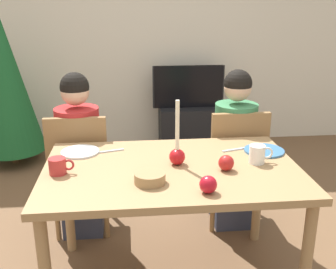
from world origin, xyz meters
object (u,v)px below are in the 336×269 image
(person_right_child, at_px, (234,152))
(apple_by_left_plate, at_px, (208,184))
(chair_right, at_px, (235,161))
(christmas_tree, at_px, (6,82))
(person_left_child, at_px, (80,158))
(candle_centerpiece, at_px, (177,152))
(tv_stand, at_px, (188,127))
(plate_right, at_px, (264,151))
(mug_right, at_px, (258,154))
(mug_left, at_px, (58,166))
(tv, at_px, (188,87))
(chair_left, at_px, (80,167))
(apple_near_candle, at_px, (226,163))
(plate_left, at_px, (80,152))
(dining_table, at_px, (172,181))
(bowl_walnuts, at_px, (150,178))

(person_right_child, height_order, apple_by_left_plate, person_right_child)
(chair_right, xyz_separation_m, person_right_child, (0.00, 0.03, 0.06))
(chair_right, xyz_separation_m, christmas_tree, (-1.95, 1.44, 0.33))
(person_left_child, height_order, candle_centerpiece, person_left_child)
(tv_stand, bearing_deg, person_left_child, -121.46)
(plate_right, distance_m, mug_right, 0.20)
(person_right_child, distance_m, plate_right, 0.50)
(mug_left, height_order, apple_by_left_plate, mug_left)
(mug_left, bearing_deg, apple_by_left_plate, -21.79)
(person_right_child, bearing_deg, mug_right, -93.88)
(mug_right, bearing_deg, chair_right, 85.91)
(mug_right, height_order, apple_by_left_plate, mug_right)
(tv, relative_size, apple_by_left_plate, 9.23)
(chair_left, bearing_deg, apple_by_left_plate, -52.70)
(chair_left, distance_m, chair_right, 1.10)
(apple_by_left_plate, bearing_deg, chair_right, 67.37)
(candle_centerpiece, height_order, apple_near_candle, candle_centerpiece)
(tv_stand, xyz_separation_m, apple_by_left_plate, (-0.30, -2.63, 0.55))
(plate_left, bearing_deg, apple_near_candle, -23.08)
(dining_table, xyz_separation_m, chair_left, (-0.58, 0.61, -0.15))
(bowl_walnuts, height_order, apple_near_candle, apple_near_candle)
(christmas_tree, bearing_deg, chair_left, -59.46)
(dining_table, xyz_separation_m, candle_centerpiece, (0.03, 0.03, 0.16))
(chair_right, xyz_separation_m, candle_centerpiece, (-0.49, -0.58, 0.31))
(christmas_tree, height_order, apple_by_left_plate, christmas_tree)
(tv, xyz_separation_m, christmas_tree, (-1.86, -0.26, 0.13))
(chair_right, distance_m, mug_left, 1.33)
(person_left_child, relative_size, mug_left, 8.80)
(christmas_tree, bearing_deg, mug_right, -46.85)
(tv_stand, height_order, apple_near_candle, apple_near_candle)
(candle_centerpiece, relative_size, plate_left, 1.62)
(tv_stand, relative_size, mug_left, 4.81)
(person_right_child, bearing_deg, tv_stand, 93.04)
(person_left_child, distance_m, bowl_walnuts, 0.97)
(dining_table, distance_m, bowl_walnuts, 0.26)
(chair_right, height_order, apple_near_candle, chair_right)
(candle_centerpiece, height_order, mug_left, candle_centerpiece)
(person_right_child, bearing_deg, apple_by_left_plate, -111.94)
(person_left_child, height_order, person_right_child, same)
(candle_centerpiece, distance_m, plate_left, 0.61)
(chair_right, distance_m, christmas_tree, 2.44)
(chair_right, distance_m, tv_stand, 1.72)
(person_left_child, xyz_separation_m, apple_by_left_plate, (0.71, -0.97, 0.22))
(chair_right, relative_size, mug_left, 6.76)
(chair_left, xyz_separation_m, plate_right, (1.16, -0.43, 0.24))
(dining_table, height_order, tv, tv)
(tv, distance_m, mug_left, 2.56)
(apple_near_candle, bearing_deg, bowl_walnuts, -164.43)
(plate_right, bearing_deg, christmas_tree, 137.03)
(dining_table, height_order, plate_left, plate_left)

